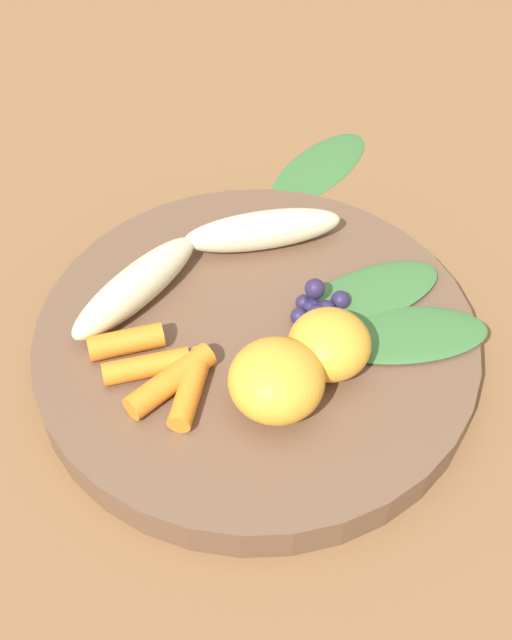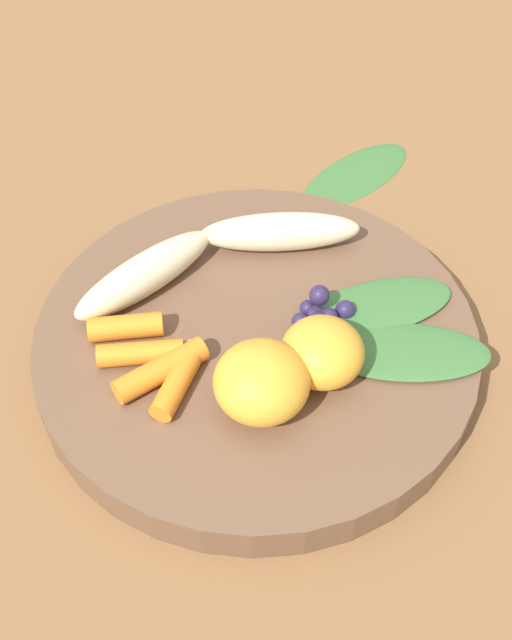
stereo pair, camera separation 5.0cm
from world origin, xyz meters
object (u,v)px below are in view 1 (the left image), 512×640
(banana_peeled_left, at_px, (136,286))
(orange_segment_near, at_px, (329,344))
(bowl, at_px, (256,344))
(banana_peeled_right, at_px, (263,230))
(kale_leaf_stray, at_px, (320,165))

(banana_peeled_left, xyz_separation_m, orange_segment_near, (0.12, -0.05, 0.01))
(banana_peeled_left, height_order, orange_segment_near, orange_segment_near)
(banana_peeled_left, bearing_deg, bowl, 109.00)
(bowl, xyz_separation_m, banana_peeled_right, (-0.00, 0.08, 0.03))
(bowl, height_order, orange_segment_near, orange_segment_near)
(banana_peeled_right, height_order, kale_leaf_stray, banana_peeled_right)
(banana_peeled_right, height_order, orange_segment_near, orange_segment_near)
(banana_peeled_left, xyz_separation_m, banana_peeled_right, (0.08, 0.06, 0.00))
(banana_peeled_right, bearing_deg, orange_segment_near, 97.80)
(bowl, xyz_separation_m, banana_peeled_left, (-0.08, 0.02, 0.03))
(bowl, height_order, banana_peeled_right, banana_peeled_right)
(banana_peeled_left, relative_size, kale_leaf_stray, 0.96)
(bowl, bearing_deg, banana_peeled_right, 90.09)
(orange_segment_near, bearing_deg, banana_peeled_right, 113.42)
(bowl, distance_m, kale_leaf_stray, 0.21)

